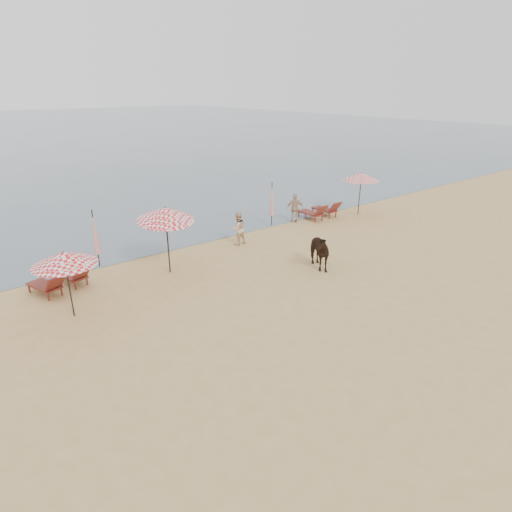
{
  "coord_description": "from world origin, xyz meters",
  "views": [
    {
      "loc": [
        -8.82,
        -6.48,
        6.85
      ],
      "look_at": [
        0.0,
        5.0,
        1.1
      ],
      "focal_mm": 30.0,
      "sensor_mm": 36.0,
      "label": 1
    }
  ],
  "objects_px": {
    "lounger_cluster_right": "(321,210)",
    "umbrella_open_right": "(361,177)",
    "lounger_cluster_left": "(61,280)",
    "umbrella_closed_right": "(272,199)",
    "umbrella_open_left_a": "(64,258)",
    "cow": "(317,250)",
    "beachgoer_right_a": "(238,228)",
    "beachgoer_right_b": "(295,208)",
    "umbrella_closed_left": "(95,232)",
    "umbrella_open_left_b": "(166,214)"
  },
  "relations": [
    {
      "from": "umbrella_open_left_a",
      "to": "umbrella_closed_left",
      "type": "height_order",
      "value": "umbrella_closed_left"
    },
    {
      "from": "umbrella_closed_right",
      "to": "cow",
      "type": "relative_size",
      "value": 1.29
    },
    {
      "from": "lounger_cluster_right",
      "to": "umbrella_open_right",
      "type": "relative_size",
      "value": 0.76
    },
    {
      "from": "lounger_cluster_left",
      "to": "lounger_cluster_right",
      "type": "height_order",
      "value": "lounger_cluster_right"
    },
    {
      "from": "umbrella_closed_right",
      "to": "beachgoer_right_a",
      "type": "xyz_separation_m",
      "value": [
        -3.08,
        -1.3,
        -0.65
      ]
    },
    {
      "from": "umbrella_closed_left",
      "to": "beachgoer_right_a",
      "type": "relative_size",
      "value": 1.57
    },
    {
      "from": "lounger_cluster_right",
      "to": "beachgoer_right_a",
      "type": "relative_size",
      "value": 1.2
    },
    {
      "from": "beachgoer_right_a",
      "to": "beachgoer_right_b",
      "type": "bearing_deg",
      "value": -166.86
    },
    {
      "from": "umbrella_open_left_a",
      "to": "beachgoer_right_a",
      "type": "xyz_separation_m",
      "value": [
        8.06,
        2.27,
        -1.22
      ]
    },
    {
      "from": "umbrella_open_left_b",
      "to": "beachgoer_right_a",
      "type": "xyz_separation_m",
      "value": [
        4.01,
        0.99,
        -1.63
      ]
    },
    {
      "from": "umbrella_open_left_a",
      "to": "umbrella_open_right",
      "type": "xyz_separation_m",
      "value": [
        16.39,
        2.13,
        0.2
      ]
    },
    {
      "from": "umbrella_closed_left",
      "to": "beachgoer_right_b",
      "type": "height_order",
      "value": "umbrella_closed_left"
    },
    {
      "from": "umbrella_open_left_b",
      "to": "cow",
      "type": "bearing_deg",
      "value": -52.25
    },
    {
      "from": "umbrella_open_left_a",
      "to": "beachgoer_right_b",
      "type": "distance_m",
      "value": 12.97
    },
    {
      "from": "beachgoer_right_a",
      "to": "umbrella_open_left_a",
      "type": "bearing_deg",
      "value": 16.49
    },
    {
      "from": "beachgoer_right_a",
      "to": "lounger_cluster_left",
      "type": "bearing_deg",
      "value": 1.36
    },
    {
      "from": "lounger_cluster_right",
      "to": "beachgoer_right_b",
      "type": "relative_size",
      "value": 1.17
    },
    {
      "from": "lounger_cluster_right",
      "to": "umbrella_open_left_b",
      "type": "bearing_deg",
      "value": -172.47
    },
    {
      "from": "umbrella_open_left_b",
      "to": "beachgoer_right_b",
      "type": "height_order",
      "value": "umbrella_open_left_b"
    },
    {
      "from": "cow",
      "to": "umbrella_closed_left",
      "type": "bearing_deg",
      "value": 163.22
    },
    {
      "from": "umbrella_open_left_a",
      "to": "umbrella_open_right",
      "type": "distance_m",
      "value": 16.52
    },
    {
      "from": "beachgoer_right_a",
      "to": "beachgoer_right_b",
      "type": "distance_m",
      "value": 4.54
    },
    {
      "from": "umbrella_open_left_b",
      "to": "umbrella_closed_right",
      "type": "bearing_deg",
      "value": -1.3
    },
    {
      "from": "lounger_cluster_right",
      "to": "umbrella_closed_right",
      "type": "height_order",
      "value": "umbrella_closed_right"
    },
    {
      "from": "umbrella_closed_left",
      "to": "beachgoer_right_a",
      "type": "distance_m",
      "value": 6.22
    },
    {
      "from": "lounger_cluster_left",
      "to": "beachgoer_right_a",
      "type": "height_order",
      "value": "beachgoer_right_a"
    },
    {
      "from": "beachgoer_right_a",
      "to": "umbrella_closed_left",
      "type": "bearing_deg",
      "value": -10.85
    },
    {
      "from": "umbrella_closed_left",
      "to": "beachgoer_right_a",
      "type": "bearing_deg",
      "value": -11.59
    },
    {
      "from": "umbrella_open_left_a",
      "to": "umbrella_open_left_b",
      "type": "distance_m",
      "value": 4.26
    },
    {
      "from": "umbrella_open_right",
      "to": "umbrella_closed_right",
      "type": "height_order",
      "value": "umbrella_open_right"
    },
    {
      "from": "umbrella_open_right",
      "to": "beachgoer_right_b",
      "type": "distance_m",
      "value": 4.28
    },
    {
      "from": "umbrella_open_right",
      "to": "beachgoer_right_a",
      "type": "bearing_deg",
      "value": -165.41
    },
    {
      "from": "umbrella_open_right",
      "to": "umbrella_closed_left",
      "type": "bearing_deg",
      "value": -169.91
    },
    {
      "from": "lounger_cluster_left",
      "to": "lounger_cluster_right",
      "type": "xyz_separation_m",
      "value": [
        13.93,
        0.75,
        0.03
      ]
    },
    {
      "from": "lounger_cluster_right",
      "to": "umbrella_open_left_b",
      "type": "relative_size",
      "value": 0.67
    },
    {
      "from": "umbrella_open_left_a",
      "to": "umbrella_closed_right",
      "type": "distance_m",
      "value": 11.72
    },
    {
      "from": "lounger_cluster_left",
      "to": "beachgoer_right_a",
      "type": "relative_size",
      "value": 1.36
    },
    {
      "from": "umbrella_open_left_a",
      "to": "umbrella_open_right",
      "type": "relative_size",
      "value": 0.91
    },
    {
      "from": "umbrella_closed_right",
      "to": "cow",
      "type": "bearing_deg",
      "value": -111.77
    },
    {
      "from": "lounger_cluster_right",
      "to": "beachgoer_right_b",
      "type": "xyz_separation_m",
      "value": [
        -1.66,
        0.31,
        0.34
      ]
    },
    {
      "from": "umbrella_open_right",
      "to": "beachgoer_right_a",
      "type": "xyz_separation_m",
      "value": [
        -8.32,
        0.15,
        -1.43
      ]
    },
    {
      "from": "lounger_cluster_right",
      "to": "umbrella_open_left_a",
      "type": "height_order",
      "value": "umbrella_open_left_a"
    },
    {
      "from": "lounger_cluster_left",
      "to": "umbrella_closed_right",
      "type": "distance_m",
      "value": 11.05
    },
    {
      "from": "umbrella_open_left_a",
      "to": "beachgoer_right_a",
      "type": "relative_size",
      "value": 1.45
    },
    {
      "from": "lounger_cluster_left",
      "to": "umbrella_open_left_a",
      "type": "xyz_separation_m",
      "value": [
        -0.22,
        -2.19,
        1.58
      ]
    },
    {
      "from": "umbrella_open_left_a",
      "to": "lounger_cluster_right",
      "type": "bearing_deg",
      "value": 5.69
    },
    {
      "from": "lounger_cluster_right",
      "to": "cow",
      "type": "relative_size",
      "value": 1.04
    },
    {
      "from": "beachgoer_right_a",
      "to": "cow",
      "type": "bearing_deg",
      "value": 102.79
    },
    {
      "from": "umbrella_open_left_b",
      "to": "beachgoer_right_a",
      "type": "relative_size",
      "value": 1.81
    },
    {
      "from": "beachgoer_right_b",
      "to": "lounger_cluster_left",
      "type": "bearing_deg",
      "value": 41.79
    }
  ]
}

